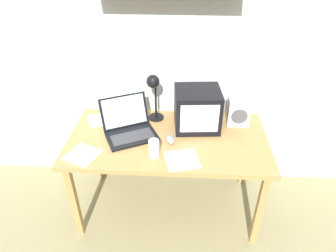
{
  "coord_description": "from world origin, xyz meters",
  "views": [
    {
      "loc": [
        0.1,
        -1.78,
        2.0
      ],
      "look_at": [
        0.0,
        0.0,
        0.82
      ],
      "focal_mm": 32.0,
      "sensor_mm": 36.0,
      "label": 1
    }
  ],
  "objects_px": {
    "desk_lamp": "(154,89)",
    "loose_paper_near_laptop": "(182,160)",
    "loose_paper_near_monitor": "(83,155)",
    "crt_monitor": "(197,109)",
    "open_notebook": "(100,120)",
    "juice_glass": "(154,149)",
    "computer_mouse": "(171,139)",
    "corner_desk": "(168,144)",
    "space_heater": "(238,111)",
    "laptop": "(128,125)"
  },
  "relations": [
    {
      "from": "open_notebook",
      "to": "space_heater",
      "type": "bearing_deg",
      "value": 0.79
    },
    {
      "from": "juice_glass",
      "to": "computer_mouse",
      "type": "bearing_deg",
      "value": 59.9
    },
    {
      "from": "crt_monitor",
      "to": "desk_lamp",
      "type": "height_order",
      "value": "desk_lamp"
    },
    {
      "from": "juice_glass",
      "to": "space_heater",
      "type": "distance_m",
      "value": 0.75
    },
    {
      "from": "desk_lamp",
      "to": "loose_paper_near_laptop",
      "type": "distance_m",
      "value": 0.59
    },
    {
      "from": "loose_paper_near_laptop",
      "to": "loose_paper_near_monitor",
      "type": "bearing_deg",
      "value": 178.78
    },
    {
      "from": "crt_monitor",
      "to": "computer_mouse",
      "type": "bearing_deg",
      "value": -137.05
    },
    {
      "from": "crt_monitor",
      "to": "open_notebook",
      "type": "relative_size",
      "value": 1.43
    },
    {
      "from": "desk_lamp",
      "to": "loose_paper_near_monitor",
      "type": "height_order",
      "value": "desk_lamp"
    },
    {
      "from": "space_heater",
      "to": "loose_paper_near_monitor",
      "type": "distance_m",
      "value": 1.19
    },
    {
      "from": "computer_mouse",
      "to": "loose_paper_near_laptop",
      "type": "xyz_separation_m",
      "value": [
        0.09,
        -0.21,
        -0.01
      ]
    },
    {
      "from": "laptop",
      "to": "computer_mouse",
      "type": "xyz_separation_m",
      "value": [
        0.32,
        -0.09,
        -0.05
      ]
    },
    {
      "from": "desk_lamp",
      "to": "space_heater",
      "type": "xyz_separation_m",
      "value": [
        0.65,
        0.0,
        -0.17
      ]
    },
    {
      "from": "crt_monitor",
      "to": "laptop",
      "type": "bearing_deg",
      "value": -172.17
    },
    {
      "from": "juice_glass",
      "to": "loose_paper_near_monitor",
      "type": "distance_m",
      "value": 0.49
    },
    {
      "from": "laptop",
      "to": "open_notebook",
      "type": "xyz_separation_m",
      "value": [
        -0.26,
        0.16,
        -0.06
      ]
    },
    {
      "from": "open_notebook",
      "to": "computer_mouse",
      "type": "bearing_deg",
      "value": -23.29
    },
    {
      "from": "corner_desk",
      "to": "crt_monitor",
      "type": "xyz_separation_m",
      "value": [
        0.21,
        0.16,
        0.21
      ]
    },
    {
      "from": "juice_glass",
      "to": "open_notebook",
      "type": "bearing_deg",
      "value": 138.32
    },
    {
      "from": "open_notebook",
      "to": "laptop",
      "type": "bearing_deg",
      "value": -30.85
    },
    {
      "from": "open_notebook",
      "to": "crt_monitor",
      "type": "bearing_deg",
      "value": -3.09
    },
    {
      "from": "desk_lamp",
      "to": "juice_glass",
      "type": "distance_m",
      "value": 0.49
    },
    {
      "from": "laptop",
      "to": "desk_lamp",
      "type": "relative_size",
      "value": 1.16
    },
    {
      "from": "loose_paper_near_monitor",
      "to": "corner_desk",
      "type": "bearing_deg",
      "value": 22.65
    },
    {
      "from": "crt_monitor",
      "to": "loose_paper_near_laptop",
      "type": "xyz_separation_m",
      "value": [
        -0.1,
        -0.41,
        -0.15
      ]
    },
    {
      "from": "desk_lamp",
      "to": "loose_paper_near_laptop",
      "type": "bearing_deg",
      "value": -53.29
    },
    {
      "from": "desk_lamp",
      "to": "computer_mouse",
      "type": "relative_size",
      "value": 3.54
    },
    {
      "from": "computer_mouse",
      "to": "loose_paper_near_monitor",
      "type": "bearing_deg",
      "value": -161.8
    },
    {
      "from": "desk_lamp",
      "to": "crt_monitor",
      "type": "bearing_deg",
      "value": 1.53
    },
    {
      "from": "laptop",
      "to": "desk_lamp",
      "type": "height_order",
      "value": "desk_lamp"
    },
    {
      "from": "laptop",
      "to": "desk_lamp",
      "type": "bearing_deg",
      "value": 17.55
    },
    {
      "from": "computer_mouse",
      "to": "laptop",
      "type": "bearing_deg",
      "value": 163.63
    },
    {
      "from": "desk_lamp",
      "to": "loose_paper_near_monitor",
      "type": "relative_size",
      "value": 1.55
    },
    {
      "from": "space_heater",
      "to": "corner_desk",
      "type": "bearing_deg",
      "value": -158.16
    },
    {
      "from": "computer_mouse",
      "to": "open_notebook",
      "type": "bearing_deg",
      "value": 156.71
    },
    {
      "from": "loose_paper_near_laptop",
      "to": "open_notebook",
      "type": "bearing_deg",
      "value": 145.55
    },
    {
      "from": "corner_desk",
      "to": "space_heater",
      "type": "distance_m",
      "value": 0.6
    },
    {
      "from": "crt_monitor",
      "to": "laptop",
      "type": "height_order",
      "value": "crt_monitor"
    },
    {
      "from": "juice_glass",
      "to": "open_notebook",
      "type": "relative_size",
      "value": 0.51
    },
    {
      "from": "juice_glass",
      "to": "loose_paper_near_monitor",
      "type": "relative_size",
      "value": 0.49
    },
    {
      "from": "juice_glass",
      "to": "open_notebook",
      "type": "height_order",
      "value": "juice_glass"
    },
    {
      "from": "laptop",
      "to": "loose_paper_near_laptop",
      "type": "bearing_deg",
      "value": -62.51
    },
    {
      "from": "crt_monitor",
      "to": "desk_lamp",
      "type": "bearing_deg",
      "value": 165.79
    },
    {
      "from": "space_heater",
      "to": "loose_paper_near_laptop",
      "type": "distance_m",
      "value": 0.64
    },
    {
      "from": "crt_monitor",
      "to": "loose_paper_near_laptop",
      "type": "relative_size",
      "value": 1.39
    },
    {
      "from": "corner_desk",
      "to": "space_heater",
      "type": "bearing_deg",
      "value": 22.69
    },
    {
      "from": "laptop",
      "to": "loose_paper_near_laptop",
      "type": "distance_m",
      "value": 0.51
    },
    {
      "from": "laptop",
      "to": "space_heater",
      "type": "height_order",
      "value": "laptop"
    },
    {
      "from": "loose_paper_near_laptop",
      "to": "loose_paper_near_monitor",
      "type": "xyz_separation_m",
      "value": [
        -0.67,
        0.01,
        0.0
      ]
    },
    {
      "from": "open_notebook",
      "to": "loose_paper_near_monitor",
      "type": "xyz_separation_m",
      "value": [
        -0.01,
        -0.44,
        0.0
      ]
    }
  ]
}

